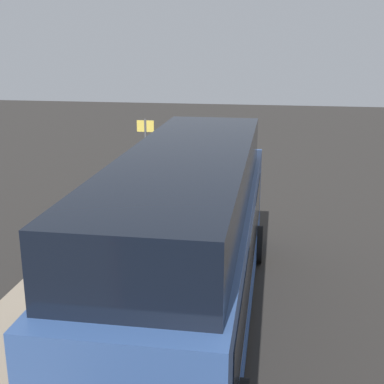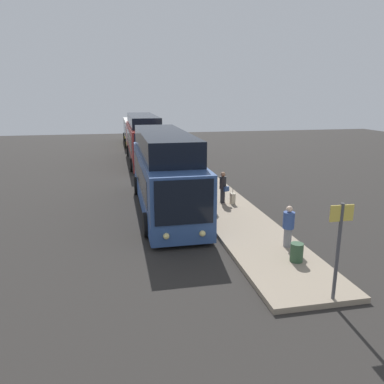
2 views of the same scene
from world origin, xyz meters
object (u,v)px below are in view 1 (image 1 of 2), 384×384
(bus_lead, at_px, (190,252))
(sign_post, at_px, (146,146))
(suitcase, at_px, (45,287))
(passenger_waiting, at_px, (56,269))
(passenger_boarding, at_px, (109,193))
(passenger_with_bags, at_px, (105,256))
(trash_bin, at_px, (128,197))

(bus_lead, distance_m, sign_post, 10.59)
(bus_lead, distance_m, suitcase, 3.74)
(passenger_waiting, bearing_deg, suitcase, 120.60)
(passenger_boarding, bearing_deg, suitcase, -51.72)
(passenger_with_bags, bearing_deg, passenger_waiting, -20.22)
(bus_lead, bearing_deg, sign_post, 18.72)
(bus_lead, bearing_deg, passenger_with_bags, 66.67)
(passenger_boarding, height_order, passenger_waiting, passenger_waiting)
(passenger_boarding, xyz_separation_m, passenger_with_bags, (-5.37, -1.62, 0.11))
(passenger_waiting, relative_size, trash_bin, 2.55)
(suitcase, relative_size, trash_bin, 1.24)
(bus_lead, relative_size, passenger_with_bags, 6.30)
(passenger_with_bags, xyz_separation_m, trash_bin, (6.65, 1.35, -0.62))
(passenger_boarding, relative_size, passenger_waiting, 0.96)
(passenger_with_bags, bearing_deg, sign_post, -143.60)
(passenger_boarding, bearing_deg, sign_post, 119.53)
(passenger_waiting, relative_size, passenger_with_bags, 0.96)
(suitcase, height_order, sign_post, sign_post)
(sign_post, bearing_deg, bus_lead, -161.28)
(suitcase, bearing_deg, bus_lead, -97.21)
(bus_lead, xyz_separation_m, passenger_with_bags, (0.93, 2.16, -0.60))
(bus_lead, height_order, sign_post, bus_lead)
(passenger_boarding, relative_size, passenger_with_bags, 0.91)
(passenger_with_bags, relative_size, sign_post, 0.62)
(passenger_with_bags, bearing_deg, passenger_boarding, -134.55)
(bus_lead, bearing_deg, passenger_waiting, 86.90)
(bus_lead, relative_size, trash_bin, 16.78)
(bus_lead, distance_m, passenger_with_bags, 2.43)
(bus_lead, xyz_separation_m, suitcase, (0.44, 3.49, -1.27))
(passenger_waiting, height_order, trash_bin, passenger_waiting)
(suitcase, bearing_deg, passenger_waiting, -121.53)
(passenger_waiting, xyz_separation_m, trash_bin, (7.42, 0.47, -0.57))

